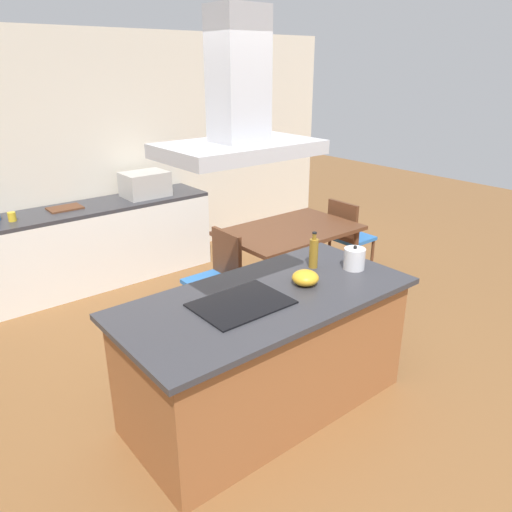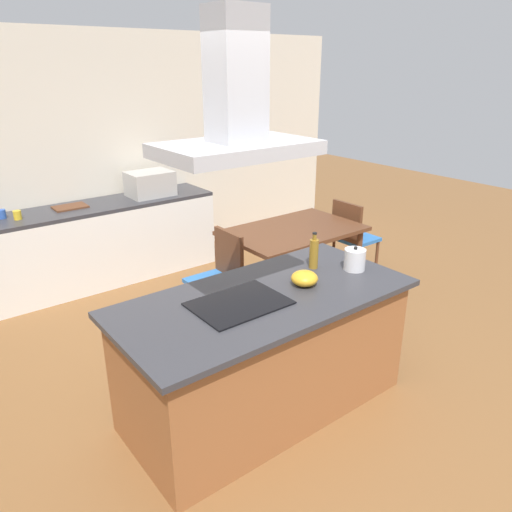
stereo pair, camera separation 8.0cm
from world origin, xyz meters
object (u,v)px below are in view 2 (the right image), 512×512
(cooktop, at_px, (239,303))
(chair_at_left_end, at_px, (220,272))
(chair_at_right_end, at_px, (352,233))
(range_hood, at_px, (236,110))
(coffee_mug_blue, at_px, (2,214))
(coffee_mug_yellow, at_px, (17,215))
(countertop_microwave, at_px, (150,184))
(mixing_bowl, at_px, (304,278))
(olive_oil_bottle, at_px, (314,253))
(dining_table, at_px, (293,237))
(cutting_board, at_px, (70,207))
(tea_kettle, at_px, (355,259))

(cooktop, distance_m, chair_at_left_end, 1.49)
(cooktop, xyz_separation_m, chair_at_left_end, (0.69, 1.26, -0.40))
(chair_at_left_end, xyz_separation_m, chair_at_right_end, (1.83, 0.00, 0.00))
(range_hood, bearing_deg, coffee_mug_blue, 104.63)
(coffee_mug_yellow, bearing_deg, countertop_microwave, 2.21)
(mixing_bowl, xyz_separation_m, coffee_mug_yellow, (-1.19, 2.87, -0.01))
(olive_oil_bottle, distance_m, countertop_microwave, 2.74)
(cooktop, bearing_deg, chair_at_right_end, 26.65)
(coffee_mug_yellow, xyz_separation_m, chair_at_left_end, (1.35, -1.56, -0.44))
(cooktop, xyz_separation_m, coffee_mug_blue, (-0.77, 2.95, 0.04))
(cooktop, relative_size, coffee_mug_blue, 6.67)
(cooktop, height_order, dining_table, cooktop)
(range_hood, bearing_deg, cutting_board, 92.15)
(cutting_board, bearing_deg, olive_oil_bottle, -71.94)
(olive_oil_bottle, distance_m, mixing_bowl, 0.33)
(coffee_mug_blue, distance_m, coffee_mug_yellow, 0.17)
(olive_oil_bottle, bearing_deg, tea_kettle, -43.77)
(tea_kettle, relative_size, olive_oil_bottle, 0.75)
(coffee_mug_blue, bearing_deg, countertop_microwave, -2.69)
(dining_table, bearing_deg, chair_at_right_end, 0.00)
(mixing_bowl, height_order, countertop_microwave, countertop_microwave)
(mixing_bowl, bearing_deg, range_hood, 175.43)
(chair_at_right_end, bearing_deg, cutting_board, 147.65)
(tea_kettle, relative_size, coffee_mug_yellow, 2.34)
(chair_at_left_end, height_order, range_hood, range_hood)
(tea_kettle, relative_size, range_hood, 0.23)
(mixing_bowl, height_order, cutting_board, mixing_bowl)
(cooktop, relative_size, countertop_microwave, 1.20)
(cutting_board, bearing_deg, coffee_mug_blue, 177.89)
(chair_at_right_end, bearing_deg, tea_kettle, -138.39)
(mixing_bowl, relative_size, countertop_microwave, 0.38)
(coffee_mug_blue, relative_size, coffee_mug_yellow, 1.00)
(coffee_mug_blue, bearing_deg, range_hood, -75.37)
(chair_at_left_end, bearing_deg, mixing_bowl, -96.84)
(mixing_bowl, distance_m, coffee_mug_blue, 3.27)
(coffee_mug_yellow, xyz_separation_m, cutting_board, (0.55, 0.11, -0.04))
(countertop_microwave, distance_m, coffee_mug_blue, 1.59)
(coffee_mug_blue, xyz_separation_m, coffee_mug_yellow, (0.11, -0.13, 0.00))
(countertop_microwave, bearing_deg, coffee_mug_yellow, -177.79)
(olive_oil_bottle, distance_m, chair_at_left_end, 1.24)
(mixing_bowl, distance_m, chair_at_left_end, 1.39)
(cooktop, xyz_separation_m, olive_oil_bottle, (0.80, 0.14, 0.11))
(coffee_mug_blue, relative_size, dining_table, 0.06)
(mixing_bowl, relative_size, coffee_mug_blue, 2.09)
(tea_kettle, xyz_separation_m, coffee_mug_yellow, (-1.68, 2.89, -0.04))
(chair_at_left_end, distance_m, range_hood, 2.15)
(mixing_bowl, bearing_deg, tea_kettle, -2.98)
(tea_kettle, distance_m, cutting_board, 3.20)
(cutting_board, bearing_deg, tea_kettle, -69.35)
(cutting_board, height_order, chair_at_right_end, cutting_board)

